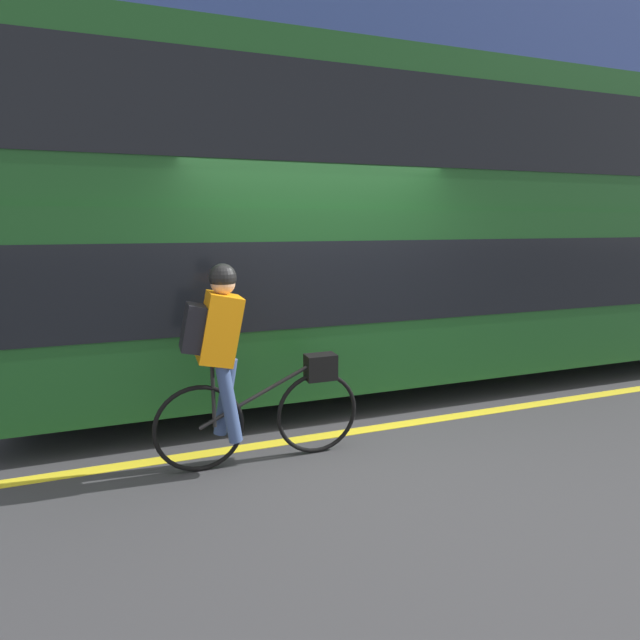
# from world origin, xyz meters

# --- Properties ---
(ground_plane) EXTENTS (80.00, 80.00, 0.00)m
(ground_plane) POSITION_xyz_m (0.00, 0.00, 0.00)
(ground_plane) COLOR #38383A
(road_center_line) EXTENTS (50.00, 0.14, 0.01)m
(road_center_line) POSITION_xyz_m (0.00, 0.20, 0.00)
(road_center_line) COLOR yellow
(road_center_line) RESTS_ON ground_plane
(sidewalk_curb) EXTENTS (60.00, 2.56, 0.15)m
(sidewalk_curb) POSITION_xyz_m (0.00, 5.58, 0.08)
(sidewalk_curb) COLOR gray
(sidewalk_curb) RESTS_ON ground_plane
(building_facade) EXTENTS (60.00, 0.30, 8.96)m
(building_facade) POSITION_xyz_m (0.00, 7.01, 4.48)
(building_facade) COLOR #33478C
(building_facade) RESTS_ON ground_plane
(bus) EXTENTS (9.16, 2.57, 3.61)m
(bus) POSITION_xyz_m (1.58, 1.70, 2.00)
(bus) COLOR black
(bus) RESTS_ON ground_plane
(cyclist_on_bike) EXTENTS (1.72, 0.32, 1.67)m
(cyclist_on_bike) POSITION_xyz_m (-0.91, -0.10, 0.89)
(cyclist_on_bike) COLOR black
(cyclist_on_bike) RESTS_ON ground_plane
(street_sign_post) EXTENTS (0.36, 0.09, 2.74)m
(street_sign_post) POSITION_xyz_m (3.69, 5.44, 1.67)
(street_sign_post) COLOR #59595B
(street_sign_post) RESTS_ON sidewalk_curb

